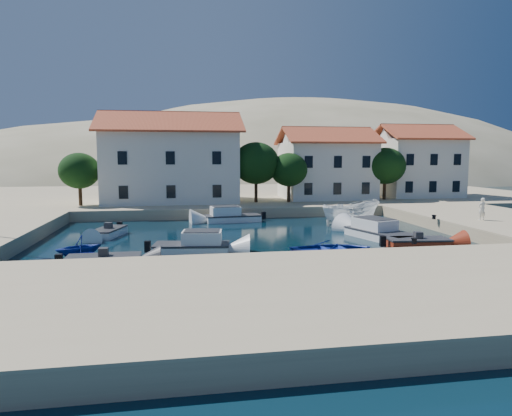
# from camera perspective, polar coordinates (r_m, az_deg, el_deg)

# --- Properties ---
(ground) EXTENTS (400.00, 400.00, 0.00)m
(ground) POSITION_cam_1_polar(r_m,az_deg,el_deg) (24.24, 3.02, -7.76)
(ground) COLOR black
(ground) RESTS_ON ground
(quay_south) EXTENTS (52.00, 12.00, 1.00)m
(quay_south) POSITION_cam_1_polar(r_m,az_deg,el_deg) (18.52, 7.13, -10.73)
(quay_south) COLOR tan
(quay_south) RESTS_ON ground
(quay_east) EXTENTS (11.00, 20.00, 1.00)m
(quay_east) POSITION_cam_1_polar(r_m,az_deg,el_deg) (42.08, 28.12, -1.72)
(quay_east) COLOR tan
(quay_east) RESTS_ON ground
(quay_north) EXTENTS (80.00, 36.00, 1.00)m
(quay_north) POSITION_cam_1_polar(r_m,az_deg,el_deg) (61.59, -2.84, 1.42)
(quay_north) COLOR tan
(quay_north) RESTS_ON ground
(hills) EXTENTS (254.00, 176.00, 99.00)m
(hills) POSITION_cam_1_polar(r_m,az_deg,el_deg) (151.67, 0.44, -4.63)
(hills) COLOR gray
(hills) RESTS_ON ground
(building_left) EXTENTS (14.70, 9.45, 9.70)m
(building_left) POSITION_cam_1_polar(r_m,az_deg,el_deg) (50.93, -10.57, 6.38)
(building_left) COLOR silver
(building_left) RESTS_ON quay_north
(building_mid) EXTENTS (10.50, 8.40, 8.30)m
(building_mid) POSITION_cam_1_polar(r_m,az_deg,el_deg) (54.68, 8.77, 5.67)
(building_mid) COLOR silver
(building_mid) RESTS_ON quay_north
(building_right) EXTENTS (9.45, 8.40, 8.80)m
(building_right) POSITION_cam_1_polar(r_m,az_deg,el_deg) (60.41, 19.40, 5.69)
(building_right) COLOR silver
(building_right) RESTS_ON quay_north
(trees) EXTENTS (37.30, 5.30, 6.45)m
(trees) POSITION_cam_1_polar(r_m,az_deg,el_deg) (49.35, 1.75, 5.21)
(trees) COLOR #382314
(trees) RESTS_ON quay_north
(bollards) EXTENTS (29.36, 9.56, 0.30)m
(bollards) POSITION_cam_1_polar(r_m,az_deg,el_deg) (28.36, 6.87, -3.32)
(bollards) COLOR black
(bollards) RESTS_ON ground
(motorboat_grey_sw) EXTENTS (3.93, 1.80, 1.25)m
(motorboat_grey_sw) POSITION_cam_1_polar(r_m,az_deg,el_deg) (26.12, -18.49, -6.38)
(motorboat_grey_sw) COLOR #2E2F33
(motorboat_grey_sw) RESTS_ON ground
(cabin_cruiser_south) EXTENTS (4.83, 2.58, 1.60)m
(cabin_cruiser_south) POSITION_cam_1_polar(r_m,az_deg,el_deg) (28.38, -8.04, -4.71)
(cabin_cruiser_south) COLOR white
(cabin_cruiser_south) RESTS_ON ground
(rowboat_south) EXTENTS (5.05, 3.66, 1.03)m
(rowboat_south) POSITION_cam_1_polar(r_m,az_deg,el_deg) (27.91, 9.50, -5.93)
(rowboat_south) COLOR #1B3399
(rowboat_south) RESTS_ON ground
(motorboat_red_se) EXTENTS (4.18, 2.21, 1.25)m
(motorboat_red_se) POSITION_cam_1_polar(r_m,az_deg,el_deg) (31.75, 19.58, -4.16)
(motorboat_red_se) COLOR maroon
(motorboat_red_se) RESTS_ON ground
(cabin_cruiser_east) EXTENTS (3.93, 6.21, 1.60)m
(cabin_cruiser_east) POSITION_cam_1_polar(r_m,az_deg,el_deg) (34.14, 15.42, -2.98)
(cabin_cruiser_east) COLOR white
(cabin_cruiser_east) RESTS_ON ground
(boat_east) EXTENTS (6.24, 3.71, 2.26)m
(boat_east) POSITION_cam_1_polar(r_m,az_deg,el_deg) (40.70, 11.77, -2.05)
(boat_east) COLOR white
(boat_east) RESTS_ON ground
(motorboat_white_ne) EXTENTS (2.33, 3.54, 1.25)m
(motorboat_white_ne) POSITION_cam_1_polar(r_m,az_deg,el_deg) (43.62, 11.74, -1.09)
(motorboat_white_ne) COLOR white
(motorboat_white_ne) RESTS_ON ground
(rowboat_west) EXTENTS (3.43, 3.29, 1.40)m
(rowboat_west) POSITION_cam_1_polar(r_m,az_deg,el_deg) (29.49, -21.23, -5.61)
(rowboat_west) COLOR #1B3399
(rowboat_west) RESTS_ON ground
(motorboat_white_west) EXTENTS (2.49, 3.90, 1.25)m
(motorboat_white_west) POSITION_cam_1_polar(r_m,az_deg,el_deg) (35.76, -17.94, -2.93)
(motorboat_white_west) COLOR white
(motorboat_white_west) RESTS_ON ground
(cabin_cruiser_north) EXTENTS (5.19, 2.61, 1.60)m
(cabin_cruiser_north) POSITION_cam_1_polar(r_m,az_deg,el_deg) (41.69, -2.92, -1.06)
(cabin_cruiser_north) COLOR white
(cabin_cruiser_north) RESTS_ON ground
(pedestrian) EXTENTS (0.70, 0.52, 1.74)m
(pedestrian) POSITION_cam_1_polar(r_m,az_deg,el_deg) (39.53, 26.40, -0.11)
(pedestrian) COLOR silver
(pedestrian) RESTS_ON quay_east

